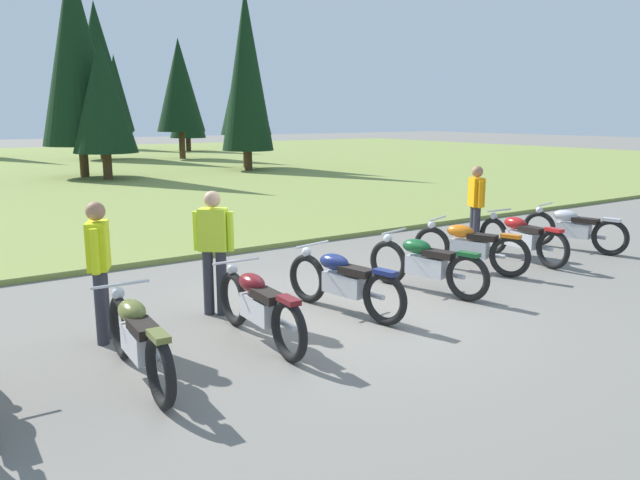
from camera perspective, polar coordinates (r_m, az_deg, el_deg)
ground_plane at (r=8.48m, az=2.31°, el=-6.64°), size 140.00×140.00×0.00m
grass_moorland at (r=32.98m, az=-26.01°, el=5.81°), size 80.00×44.00×0.10m
forest_treeline at (r=34.06m, az=-26.66°, el=13.55°), size 30.11×25.89×9.02m
motorcycle_olive at (r=6.51m, az=-16.45°, el=-8.72°), size 0.62×2.10×0.88m
motorcycle_maroon at (r=7.31m, az=-5.68°, el=-6.07°), size 0.62×2.10×0.88m
motorcycle_navy at (r=8.32m, az=2.16°, el=-3.83°), size 0.71×2.08×0.88m
motorcycle_british_green at (r=9.44m, az=9.72°, el=-2.16°), size 0.75×2.07×0.88m
motorcycle_orange at (r=10.85m, az=13.59°, el=-0.54°), size 0.91×2.01×0.88m
motorcycle_red at (r=11.88m, az=18.11°, el=0.24°), size 0.62×2.10×0.88m
motorcycle_silver at (r=13.18m, az=22.33°, el=1.01°), size 0.73×2.07×0.88m
rider_near_row_end at (r=12.48m, az=14.20°, el=3.35°), size 0.37×0.49×1.67m
rider_in_hivis_vest at (r=7.58m, az=-19.72°, el=-2.06°), size 0.35×0.51×1.67m
rider_with_back_turned at (r=8.25m, az=-9.78°, el=-0.49°), size 0.44×0.40×1.67m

